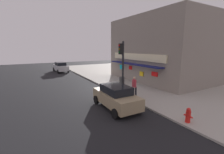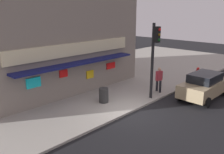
{
  "view_description": "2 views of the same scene",
  "coord_description": "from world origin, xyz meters",
  "px_view_note": "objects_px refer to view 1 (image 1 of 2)",
  "views": [
    {
      "loc": [
        14.2,
        -7.31,
        4.31
      ],
      "look_at": [
        0.95,
        0.2,
        1.38
      ],
      "focal_mm": 24.74,
      "sensor_mm": 36.0,
      "label": 1
    },
    {
      "loc": [
        -9.68,
        -7.81,
        5.58
      ],
      "look_at": [
        -0.76,
        0.78,
        2.11
      ],
      "focal_mm": 38.35,
      "sensor_mm": 36.0,
      "label": 2
    }
  ],
  "objects_px": {
    "fire_hydrant": "(188,115)",
    "traffic_light": "(122,60)",
    "parked_car_tan": "(116,97)",
    "trash_can": "(122,81)",
    "pedestrian": "(134,85)",
    "parked_car_silver": "(61,67)"
  },
  "relations": [
    {
      "from": "traffic_light",
      "to": "trash_can",
      "type": "distance_m",
      "value": 4.09
    },
    {
      "from": "trash_can",
      "to": "parked_car_tan",
      "type": "bearing_deg",
      "value": -36.85
    },
    {
      "from": "trash_can",
      "to": "traffic_light",
      "type": "bearing_deg",
      "value": -33.48
    },
    {
      "from": "pedestrian",
      "to": "parked_car_silver",
      "type": "relative_size",
      "value": 0.39
    },
    {
      "from": "traffic_light",
      "to": "trash_can",
      "type": "xyz_separation_m",
      "value": [
        -2.64,
        1.75,
        -2.6
      ]
    },
    {
      "from": "fire_hydrant",
      "to": "pedestrian",
      "type": "distance_m",
      "value": 5.43
    },
    {
      "from": "parked_car_silver",
      "to": "parked_car_tan",
      "type": "bearing_deg",
      "value": -0.22
    },
    {
      "from": "fire_hydrant",
      "to": "parked_car_tan",
      "type": "relative_size",
      "value": 0.21
    },
    {
      "from": "fire_hydrant",
      "to": "trash_can",
      "type": "xyz_separation_m",
      "value": [
        -9.37,
        1.65,
        0.03
      ]
    },
    {
      "from": "traffic_light",
      "to": "parked_car_silver",
      "type": "xyz_separation_m",
      "value": [
        -16.73,
        -2.14,
        -2.29
      ]
    },
    {
      "from": "pedestrian",
      "to": "parked_car_tan",
      "type": "distance_m",
      "value": 2.94
    },
    {
      "from": "traffic_light",
      "to": "trash_can",
      "type": "bearing_deg",
      "value": 146.52
    },
    {
      "from": "traffic_light",
      "to": "parked_car_silver",
      "type": "distance_m",
      "value": 17.02
    },
    {
      "from": "trash_can",
      "to": "pedestrian",
      "type": "distance_m",
      "value": 4.23
    },
    {
      "from": "fire_hydrant",
      "to": "traffic_light",
      "type": "bearing_deg",
      "value": -179.16
    },
    {
      "from": "parked_car_tan",
      "to": "traffic_light",
      "type": "bearing_deg",
      "value": 140.07
    },
    {
      "from": "trash_can",
      "to": "parked_car_tan",
      "type": "height_order",
      "value": "parked_car_tan"
    },
    {
      "from": "traffic_light",
      "to": "parked_car_tan",
      "type": "relative_size",
      "value": 1.12
    },
    {
      "from": "trash_can",
      "to": "pedestrian",
      "type": "xyz_separation_m",
      "value": [
        3.98,
        -1.33,
        0.5
      ]
    },
    {
      "from": "trash_can",
      "to": "parked_car_silver",
      "type": "height_order",
      "value": "parked_car_silver"
    },
    {
      "from": "parked_car_tan",
      "to": "trash_can",
      "type": "bearing_deg",
      "value": 143.15
    },
    {
      "from": "trash_can",
      "to": "parked_car_silver",
      "type": "relative_size",
      "value": 0.2
    }
  ]
}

